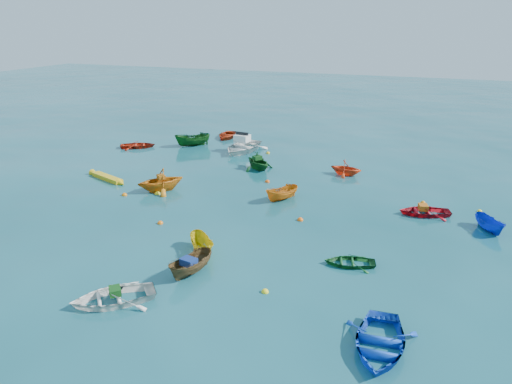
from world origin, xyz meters
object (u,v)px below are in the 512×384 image
(kayak_yellow, at_px, (108,180))
(motorboat_white, at_px, (242,151))
(dinghy_white_near, at_px, (114,302))
(dinghy_blue_se, at_px, (379,349))

(kayak_yellow, relative_size, motorboat_white, 0.80)
(kayak_yellow, distance_m, motorboat_white, 12.40)
(kayak_yellow, bearing_deg, dinghy_white_near, -121.28)
(dinghy_blue_se, distance_m, kayak_yellow, 24.37)
(dinghy_white_near, relative_size, kayak_yellow, 0.88)
(dinghy_white_near, distance_m, kayak_yellow, 16.92)
(kayak_yellow, bearing_deg, dinghy_blue_se, -100.04)
(dinghy_white_near, relative_size, dinghy_blue_se, 0.92)
(motorboat_white, bearing_deg, kayak_yellow, -112.75)
(dinghy_blue_se, relative_size, motorboat_white, 0.77)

